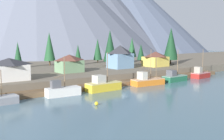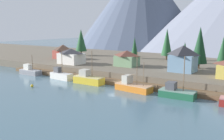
# 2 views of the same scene
# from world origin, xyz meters

# --- Properties ---
(ground_plane) EXTENTS (400.00, 400.00, 1.00)m
(ground_plane) POSITION_xyz_m (0.00, 20.00, -0.50)
(ground_plane) COLOR #476675
(dock) EXTENTS (80.00, 4.00, 1.60)m
(dock) POSITION_xyz_m (0.00, 1.99, 0.50)
(dock) COLOR brown
(dock) RESTS_ON ground_plane
(shoreline_bank) EXTENTS (400.00, 56.00, 2.50)m
(shoreline_bank) POSITION_xyz_m (0.00, 32.00, 1.25)
(shoreline_bank) COLOR #665B4C
(shoreline_bank) RESTS_ON ground_plane
(mountain_west_peak) EXTENTS (99.19, 99.19, 66.66)m
(mountain_west_peak) POSITION_xyz_m (-60.87, 129.64, 33.33)
(mountain_west_peak) COLOR #4C566B
(mountain_west_peak) RESTS_ON ground_plane
(fishing_boat_grey) EXTENTS (7.51, 2.94, 6.38)m
(fishing_boat_grey) POSITION_xyz_m (-30.53, -1.61, 1.06)
(fishing_boat_grey) COLOR gray
(fishing_boat_grey) RESTS_ON ground_plane
(fishing_boat_white) EXTENTS (7.43, 2.90, 8.32)m
(fishing_boat_white) POSITION_xyz_m (-17.08, -1.56, 1.14)
(fishing_boat_white) COLOR silver
(fishing_boat_white) RESTS_ON ground_plane
(fishing_boat_yellow) EXTENTS (8.44, 3.23, 8.84)m
(fishing_boat_yellow) POSITION_xyz_m (-6.88, -1.77, 1.30)
(fishing_boat_yellow) COLOR gold
(fishing_boat_yellow) RESTS_ON ground_plane
(fishing_boat_orange) EXTENTS (9.12, 3.92, 9.26)m
(fishing_boat_orange) POSITION_xyz_m (6.82, -2.10, 1.10)
(fishing_boat_orange) COLOR #CC6B1E
(fishing_boat_orange) RESTS_ON ground_plane
(fishing_boat_green) EXTENTS (7.62, 3.47, 8.91)m
(fishing_boat_green) POSITION_xyz_m (17.41, -1.90, 1.09)
(fishing_boat_green) COLOR #1E5B3D
(fishing_boat_green) RESTS_ON ground_plane
(house_white) EXTENTS (8.18, 6.22, 5.12)m
(house_white) POSITION_xyz_m (-24.21, 10.55, 5.11)
(house_white) COLOR silver
(house_white) RESTS_ON shoreline_bank
(house_green) EXTENTS (6.98, 5.74, 5.00)m
(house_green) POSITION_xyz_m (-5.80, 16.31, 5.06)
(house_green) COLOR #6B8E66
(house_green) RESTS_ON shoreline_bank
(house_blue) EXTENTS (6.99, 6.28, 7.35)m
(house_blue) POSITION_xyz_m (12.37, 16.24, 6.26)
(house_blue) COLOR #6689A8
(house_blue) RESTS_ON shoreline_bank
(house_red) EXTENTS (7.80, 4.96, 5.51)m
(house_red) POSITION_xyz_m (-36.32, 19.14, 5.32)
(house_red) COLOR #9E4238
(house_red) RESTS_ON shoreline_bank
(conifer_near_left) EXTENTS (2.56, 2.56, 7.30)m
(conifer_near_left) POSITION_xyz_m (6.93, 33.66, 6.72)
(conifer_near_left) COLOR #4C3823
(conifer_near_left) RESTS_ON shoreline_bank
(conifer_mid_left) EXTENTS (3.45, 3.45, 9.35)m
(conifer_mid_left) POSITION_xyz_m (18.38, 38.20, 7.68)
(conifer_mid_left) COLOR #4C3823
(conifer_mid_left) RESTS_ON shoreline_bank
(conifer_back_left) EXTENTS (4.80, 4.80, 11.38)m
(conifer_back_left) POSITION_xyz_m (-38.11, 31.93, 9.13)
(conifer_back_left) COLOR #4C3823
(conifer_back_left) RESTS_ON shoreline_bank
(conifer_centre) EXTENTS (4.67, 4.67, 12.46)m
(conifer_centre) POSITION_xyz_m (14.44, 24.54, 9.50)
(conifer_centre) COLOR #4C3823
(conifer_centre) RESTS_ON shoreline_bank
(conifer_far_left) EXTENTS (2.60, 2.60, 8.37)m
(conifer_far_left) POSITION_xyz_m (-13.84, 35.72, 7.38)
(conifer_far_left) COLOR #4C3823
(conifer_far_left) RESTS_ON shoreline_bank
(conifer_far_right) EXTENTS (3.99, 3.99, 11.74)m
(conifer_far_right) POSITION_xyz_m (-1.69, 38.68, 9.18)
(conifer_far_right) COLOR #4C3823
(conifer_far_right) RESTS_ON shoreline_bank
(channel_buoy) EXTENTS (0.70, 0.70, 0.70)m
(channel_buoy) POSITION_xyz_m (-15.93, -12.81, 0.35)
(channel_buoy) COLOR gold
(channel_buoy) RESTS_ON ground_plane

